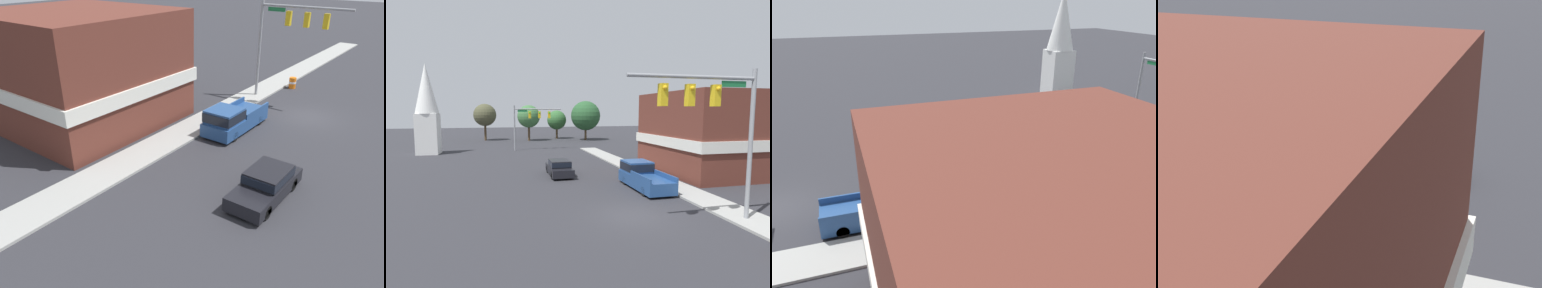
% 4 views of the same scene
% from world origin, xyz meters
% --- Properties ---
extents(ground_plane, '(200.00, 200.00, 0.00)m').
position_xyz_m(ground_plane, '(0.00, 0.00, 0.00)').
color(ground_plane, '#2D2D33').
extents(car_lead, '(1.86, 4.69, 1.44)m').
position_xyz_m(car_lead, '(-2.10, 11.41, 0.75)').
color(car_lead, black).
rests_on(car_lead, ground).
extents(pickup_truck_parked, '(2.06, 5.52, 1.89)m').
position_xyz_m(pickup_truck_parked, '(3.27, 5.70, 0.93)').
color(pickup_truck_parked, black).
rests_on(pickup_truck_parked, ground).
extents(corner_brick_building, '(11.86, 11.32, 7.53)m').
position_xyz_m(corner_brick_building, '(13.18, 9.87, 3.68)').
color(corner_brick_building, brown).
rests_on(corner_brick_building, ground).
extents(church_steeple, '(3.03, 3.03, 12.19)m').
position_xyz_m(church_steeple, '(-16.97, 29.33, 6.38)').
color(church_steeple, white).
rests_on(church_steeple, ground).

